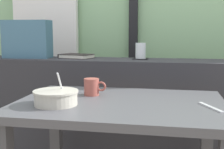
# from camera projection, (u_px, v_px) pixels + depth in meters

# --- Properties ---
(curtain_left_panel) EXTENTS (0.56, 0.06, 2.50)m
(curtain_left_panel) POSITION_uv_depth(u_px,v_px,m) (45.00, 6.00, 2.59)
(curtain_left_panel) COLOR white
(curtain_left_panel) RESTS_ON ground
(dark_console_ledge) EXTENTS (2.80, 0.31, 0.85)m
(dark_console_ledge) POSITION_uv_depth(u_px,v_px,m) (131.00, 122.00, 2.07)
(dark_console_ledge) COLOR #2D2D33
(dark_console_ledge) RESTS_ON ground
(breakfast_table) EXTENTS (0.96, 0.67, 0.72)m
(breakfast_table) POSITION_uv_depth(u_px,v_px,m) (120.00, 128.00, 1.43)
(breakfast_table) COLOR #414145
(breakfast_table) RESTS_ON ground
(coaster_square) EXTENTS (0.10, 0.10, 0.00)m
(coaster_square) POSITION_uv_depth(u_px,v_px,m) (141.00, 59.00, 2.04)
(coaster_square) COLOR black
(coaster_square) RESTS_ON dark_console_ledge
(juice_glass) EXTENTS (0.07, 0.07, 0.10)m
(juice_glass) POSITION_uv_depth(u_px,v_px,m) (141.00, 51.00, 2.04)
(juice_glass) COLOR white
(juice_glass) RESTS_ON coaster_square
(closed_book) EXTENTS (0.25, 0.20, 0.03)m
(closed_book) POSITION_uv_depth(u_px,v_px,m) (76.00, 56.00, 2.13)
(closed_book) COLOR black
(closed_book) RESTS_ON dark_console_ledge
(throw_pillow) EXTENTS (0.33, 0.15, 0.26)m
(throw_pillow) POSITION_uv_depth(u_px,v_px,m) (27.00, 39.00, 2.13)
(throw_pillow) COLOR #426B84
(throw_pillow) RESTS_ON dark_console_ledge
(soup_bowl) EXTENTS (0.20, 0.20, 0.15)m
(soup_bowl) POSITION_uv_depth(u_px,v_px,m) (56.00, 97.00, 1.35)
(soup_bowl) COLOR #BCB7A8
(soup_bowl) RESTS_ON breakfast_table
(fork_utensil) EXTENTS (0.09, 0.16, 0.01)m
(fork_utensil) POSITION_uv_depth(u_px,v_px,m) (211.00, 107.00, 1.30)
(fork_utensil) COLOR silver
(fork_utensil) RESTS_ON breakfast_table
(ceramic_mug) EXTENTS (0.11, 0.08, 0.08)m
(ceramic_mug) POSITION_uv_depth(u_px,v_px,m) (92.00, 87.00, 1.55)
(ceramic_mug) COLOR #9E4C42
(ceramic_mug) RESTS_ON breakfast_table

